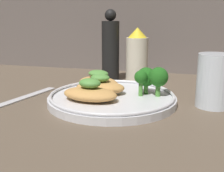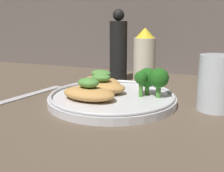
{
  "view_description": "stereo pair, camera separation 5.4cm",
  "coord_description": "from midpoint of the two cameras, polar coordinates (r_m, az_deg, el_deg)",
  "views": [
    {
      "loc": [
        14.1,
        -50.82,
        16.36
      ],
      "look_at": [
        0.0,
        0.0,
        3.4
      ],
      "focal_mm": 45.0,
      "sensor_mm": 36.0,
      "label": 1
    },
    {
      "loc": [
        19.24,
        -49.11,
        16.36
      ],
      "look_at": [
        0.0,
        0.0,
        3.4
      ],
      "focal_mm": 45.0,
      "sensor_mm": 36.0,
      "label": 2
    }
  ],
  "objects": [
    {
      "name": "pepper_grinder",
      "position": [
        0.73,
        -2.46,
        7.53
      ],
      "size": [
        4.52,
        4.52,
        18.37
      ],
      "color": "black",
      "rests_on": "ground_plane"
    },
    {
      "name": "grilled_meat_front",
      "position": [
        0.52,
        -7.49,
        -1.4
      ],
      "size": [
        10.94,
        7.32,
        4.16
      ],
      "color": "tan",
      "rests_on": "plate"
    },
    {
      "name": "ground_plane",
      "position": [
        0.55,
        -2.81,
        -3.96
      ],
      "size": [
        180.0,
        180.0,
        1.0
      ],
      "primitive_type": "cube",
      "color": "brown"
    },
    {
      "name": "drinking_glass",
      "position": [
        0.54,
        17.43,
        1.01
      ],
      "size": [
        6.39,
        6.39,
        9.97
      ],
      "color": "silver",
      "rests_on": "ground_plane"
    },
    {
      "name": "broccoli_bunch",
      "position": [
        0.55,
        5.05,
        1.71
      ],
      "size": [
        6.46,
        5.1,
        5.73
      ],
      "color": "#4C8E38",
      "rests_on": "plate"
    },
    {
      "name": "fork",
      "position": [
        0.61,
        -20.22,
        -2.26
      ],
      "size": [
        5.68,
        19.08,
        0.6
      ],
      "color": "silver",
      "rests_on": "ground_plane"
    },
    {
      "name": "sauce_bottle",
      "position": [
        0.71,
        2.92,
        5.97
      ],
      "size": [
        5.57,
        5.57,
        13.92
      ],
      "color": "beige",
      "rests_on": "ground_plane"
    },
    {
      "name": "grilled_meat_middle",
      "position": [
        0.56,
        -5.18,
        -0.16
      ],
      "size": [
        10.42,
        6.99,
        4.04
      ],
      "color": "tan",
      "rests_on": "plate"
    },
    {
      "name": "plate",
      "position": [
        0.55,
        -2.83,
        -2.48
      ],
      "size": [
        24.93,
        24.93,
        2.0
      ],
      "color": "silver",
      "rests_on": "ground_plane"
    },
    {
      "name": "grilled_meat_back",
      "position": [
        0.6,
        -5.4,
        0.81
      ],
      "size": [
        10.85,
        8.95,
        4.17
      ],
      "color": "tan",
      "rests_on": "plate"
    }
  ]
}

